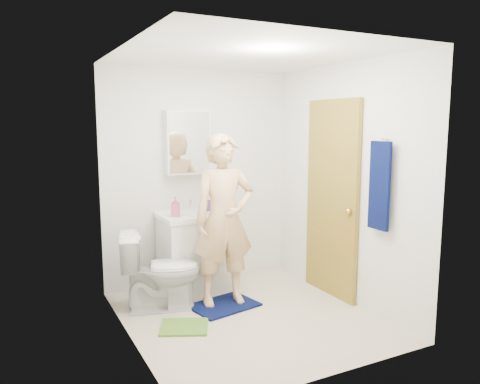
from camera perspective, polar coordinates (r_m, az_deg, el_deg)
name	(u,v)px	position (r m, az deg, el deg)	size (l,w,h in m)	color
floor	(248,317)	(4.57, 1.01, -15.03)	(2.20, 2.40, 0.02)	beige
ceiling	(249,53)	(4.24, 1.09, 16.56)	(2.20, 2.40, 0.02)	white
wall_back	(198,177)	(5.33, -5.09, 1.80)	(2.20, 0.02, 2.40)	silver
wall_front	(332,213)	(3.24, 11.18, -2.56)	(2.20, 0.02, 2.40)	silver
wall_left	(126,200)	(3.85, -13.68, -0.91)	(0.02, 2.40, 2.40)	silver
wall_right	(345,184)	(4.86, 12.68, 1.00)	(0.02, 2.40, 2.40)	silver
vanity_cabinet	(197,254)	(5.16, -5.29, -7.48)	(0.75, 0.55, 0.80)	white
countertop	(196,215)	(5.06, -5.36, -2.85)	(0.79, 0.59, 0.05)	white
sink_basin	(196,214)	(5.06, -5.36, -2.68)	(0.40, 0.40, 0.03)	white
faucet	(190,205)	(5.21, -6.10, -1.58)	(0.03, 0.03, 0.12)	silver
medicine_cabinet	(188,142)	(5.18, -6.40, 6.03)	(0.50, 0.12, 0.70)	white
mirror_panel	(190,143)	(5.12, -6.15, 6.01)	(0.46, 0.01, 0.66)	white
door	(332,199)	(4.97, 11.11, -0.83)	(0.05, 0.80, 2.05)	#A98B2E
door_knob	(349,211)	(4.71, 13.10, -2.31)	(0.07, 0.07, 0.07)	gold
towel	(380,186)	(4.38, 16.65, 0.72)	(0.03, 0.24, 0.80)	#060F3F
towel_hook	(385,139)	(4.37, 17.26, 6.22)	(0.02, 0.02, 0.06)	silver
toilet	(161,271)	(4.67, -9.63, -9.44)	(0.43, 0.76, 0.77)	white
bath_mat	(224,305)	(4.79, -1.98, -13.64)	(0.63, 0.45, 0.02)	#060F3F
green_rug	(184,327)	(4.36, -6.82, -16.02)	(0.42, 0.35, 0.02)	#568E2F
soap_dispenser	(175,206)	(4.89, -7.88, -1.76)	(0.09, 0.10, 0.21)	#BB576E
toothbrush_cup	(209,206)	(5.19, -3.81, -1.66)	(0.14, 0.14, 0.11)	#6A3F8C
man	(224,220)	(4.60, -1.96, -3.43)	(0.62, 0.40, 1.69)	#E0B37E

